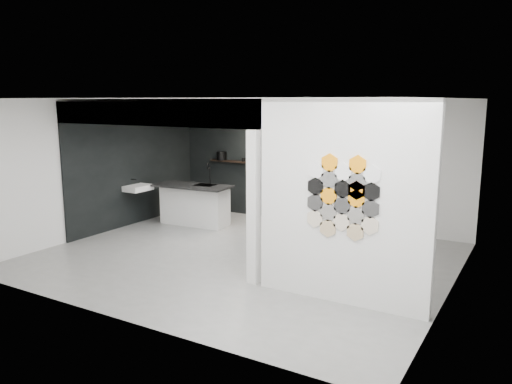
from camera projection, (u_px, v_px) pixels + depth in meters
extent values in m
cube|color=slate|center=(243.00, 257.00, 8.96)|extent=(7.00, 6.00, 0.01)
cube|color=silver|center=(343.00, 203.00, 6.75)|extent=(2.45, 0.15, 2.80)
cube|color=black|center=(262.00, 168.00, 11.91)|extent=(4.40, 0.04, 2.35)
cube|color=black|center=(136.00, 172.00, 11.32)|extent=(0.04, 4.00, 2.35)
cube|color=silver|center=(214.00, 112.00, 9.99)|extent=(4.40, 4.00, 0.40)
cube|color=silver|center=(254.00, 208.00, 7.49)|extent=(0.16, 0.16, 2.35)
cube|color=silver|center=(147.00, 114.00, 8.36)|extent=(4.40, 0.16, 0.40)
cube|color=silver|center=(138.00, 188.00, 11.09)|extent=(0.40, 0.60, 0.12)
cube|color=black|center=(264.00, 164.00, 11.75)|extent=(3.00, 0.15, 0.04)
cube|color=silver|center=(195.00, 205.00, 11.24)|extent=(1.57, 0.67, 0.88)
cube|color=black|center=(192.00, 186.00, 11.09)|extent=(1.78, 0.89, 0.04)
cube|color=black|center=(205.00, 185.00, 11.09)|extent=(0.49, 0.42, 0.02)
cylinder|color=black|center=(210.00, 175.00, 11.23)|extent=(0.03, 0.03, 0.41)
torus|color=black|center=(208.00, 166.00, 11.14)|extent=(0.03, 0.14, 0.14)
cylinder|color=black|center=(222.00, 156.00, 12.32)|extent=(0.30, 0.30, 0.21)
ellipsoid|color=black|center=(294.00, 161.00, 11.34)|extent=(0.25, 0.25, 0.16)
cylinder|color=gray|center=(316.00, 165.00, 11.06)|extent=(0.16, 0.16, 0.09)
cylinder|color=gray|center=(316.00, 163.00, 11.06)|extent=(0.14, 0.14, 0.16)
cylinder|color=black|center=(252.00, 158.00, 11.89)|extent=(0.09, 0.09, 0.18)
cylinder|color=black|center=(243.00, 160.00, 12.02)|extent=(0.09, 0.09, 0.09)
cylinder|color=beige|center=(315.00, 218.00, 6.90)|extent=(0.26, 0.02, 0.26)
cylinder|color=#2D2D2D|center=(315.00, 203.00, 6.86)|extent=(0.26, 0.02, 0.26)
cylinder|color=black|center=(316.00, 186.00, 6.82)|extent=(0.26, 0.02, 0.26)
cylinder|color=white|center=(316.00, 170.00, 6.78)|extent=(0.26, 0.02, 0.26)
cylinder|color=tan|center=(328.00, 228.00, 6.82)|extent=(0.26, 0.02, 0.26)
cylinder|color=#66635E|center=(328.00, 212.00, 6.78)|extent=(0.26, 0.02, 0.26)
cylinder|color=orange|center=(329.00, 196.00, 6.74)|extent=(0.26, 0.02, 0.26)
cylinder|color=black|center=(329.00, 179.00, 6.70)|extent=(0.26, 0.02, 0.26)
cylinder|color=orange|center=(330.00, 163.00, 6.66)|extent=(0.26, 0.02, 0.26)
cylinder|color=beige|center=(342.00, 222.00, 6.70)|extent=(0.26, 0.02, 0.26)
cylinder|color=#2D2D2D|center=(342.00, 206.00, 6.66)|extent=(0.26, 0.02, 0.26)
cylinder|color=black|center=(343.00, 189.00, 6.62)|extent=(0.26, 0.02, 0.26)
cylinder|color=white|center=(343.00, 172.00, 6.58)|extent=(0.26, 0.02, 0.26)
cylinder|color=tan|center=(355.00, 232.00, 6.63)|extent=(0.26, 0.02, 0.26)
cylinder|color=#66635E|center=(356.00, 215.00, 6.59)|extent=(0.26, 0.02, 0.26)
cylinder|color=orange|center=(356.00, 199.00, 6.55)|extent=(0.26, 0.02, 0.26)
cylinder|color=black|center=(357.00, 182.00, 6.51)|extent=(0.26, 0.02, 0.26)
cylinder|color=orange|center=(358.00, 165.00, 6.46)|extent=(0.26, 0.02, 0.26)
cylinder|color=beige|center=(370.00, 226.00, 6.51)|extent=(0.26, 0.02, 0.26)
cylinder|color=#2D2D2D|center=(371.00, 209.00, 6.47)|extent=(0.26, 0.02, 0.26)
cylinder|color=black|center=(371.00, 192.00, 6.43)|extent=(0.26, 0.02, 0.26)
cylinder|color=white|center=(372.00, 174.00, 6.39)|extent=(0.26, 0.02, 0.26)
cylinder|color=orange|center=(357.00, 190.00, 6.53)|extent=(0.26, 0.02, 0.26)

